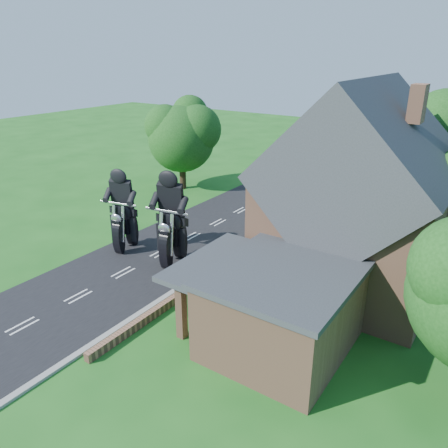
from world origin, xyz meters
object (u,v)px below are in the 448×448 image
Objects in this scene: house at (358,203)px; motorcycle_lead at (173,250)px; garden_wall at (239,256)px; annex at (279,308)px; motorcycle_follow at (126,238)px.

house is 10.25m from motorcycle_lead.
motorcycle_lead is (-2.74, -2.57, 0.62)m from garden_wall.
garden_wall is 12.49× the size of motorcycle_lead.
annex is 4.32× the size of motorcycle_follow.
annex reaches higher than motorcycle_lead.
annex is 12.38m from motorcycle_follow.
annex is 8.97m from motorcycle_lead.
motorcycle_lead is 1.08× the size of motorcycle_follow.
annex is (5.57, -5.80, 1.57)m from garden_wall.
annex is 4.00× the size of motorcycle_lead.
house is at bearing -167.53° from motorcycle_lead.
garden_wall is 7.52m from house.
motorcycle_lead reaches higher than garden_wall.
annex is at bearing -46.16° from garden_wall.
garden_wall is 8.19m from annex.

